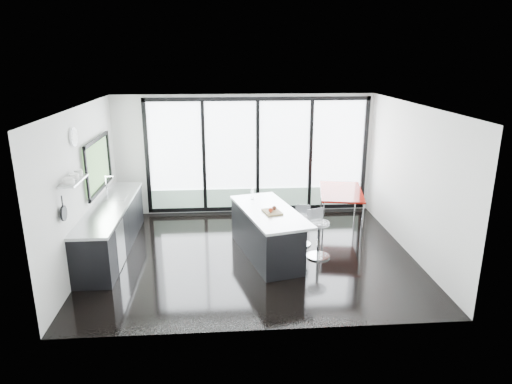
{
  "coord_description": "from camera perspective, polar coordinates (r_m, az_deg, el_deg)",
  "views": [
    {
      "loc": [
        -0.52,
        -7.96,
        3.66
      ],
      "look_at": [
        0.1,
        0.3,
        1.15
      ],
      "focal_mm": 32.0,
      "sensor_mm": 36.0,
      "label": 1
    }
  ],
  "objects": [
    {
      "name": "bar_stool_near",
      "position": [
        8.61,
        7.84,
        -5.91
      ],
      "size": [
        0.57,
        0.57,
        0.7
      ],
      "primitive_type": "cylinder",
      "rotation": [
        0.0,
        0.0,
        0.36
      ],
      "color": "silver",
      "rests_on": "floor"
    },
    {
      "name": "ceiling",
      "position": [
        8.02,
        -0.56,
        10.71
      ],
      "size": [
        6.0,
        5.0,
        0.0
      ],
      "primitive_type": "cube",
      "color": "white",
      "rests_on": "wall_back"
    },
    {
      "name": "bar_stool_far",
      "position": [
        9.13,
        5.7,
        -4.76
      ],
      "size": [
        0.48,
        0.48,
        0.62
      ],
      "primitive_type": "cylinder",
      "rotation": [
        0.0,
        0.0,
        -0.29
      ],
      "color": "silver",
      "rests_on": "floor"
    },
    {
      "name": "wall_front",
      "position": [
        5.93,
        1.07,
        -5.54
      ],
      "size": [
        6.0,
        0.0,
        2.8
      ],
      "primitive_type": "cube",
      "color": "silver",
      "rests_on": "ground"
    },
    {
      "name": "red_table",
      "position": [
        10.15,
        10.48,
        -2.09
      ],
      "size": [
        1.16,
        1.69,
        0.83
      ],
      "primitive_type": "cube",
      "rotation": [
        0.0,
        0.0,
        -0.19
      ],
      "color": "maroon",
      "rests_on": "floor"
    },
    {
      "name": "wall_left",
      "position": [
        8.84,
        -20.29,
        2.07
      ],
      "size": [
        0.26,
        5.0,
        2.8
      ],
      "color": "silver",
      "rests_on": "ground"
    },
    {
      "name": "wall_back",
      "position": [
        10.72,
        0.04,
        3.99
      ],
      "size": [
        6.0,
        0.09,
        2.8
      ],
      "color": "silver",
      "rests_on": "ground"
    },
    {
      "name": "island",
      "position": [
        8.58,
        1.22,
        -5.08
      ],
      "size": [
        1.42,
        2.34,
        1.16
      ],
      "color": "black",
      "rests_on": "floor"
    },
    {
      "name": "counter_cabinets",
      "position": [
        9.2,
        -17.59,
        -4.29
      ],
      "size": [
        0.69,
        3.24,
        1.36
      ],
      "color": "black",
      "rests_on": "floor"
    },
    {
      "name": "wall_right",
      "position": [
        8.99,
        18.92,
        1.37
      ],
      "size": [
        0.0,
        5.0,
        2.8
      ],
      "primitive_type": "cube",
      "color": "silver",
      "rests_on": "ground"
    },
    {
      "name": "floor",
      "position": [
        8.78,
        -0.51,
        -7.79
      ],
      "size": [
        6.0,
        5.0,
        0.0
      ],
      "primitive_type": "cube",
      "color": "black",
      "rests_on": "ground"
    }
  ]
}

